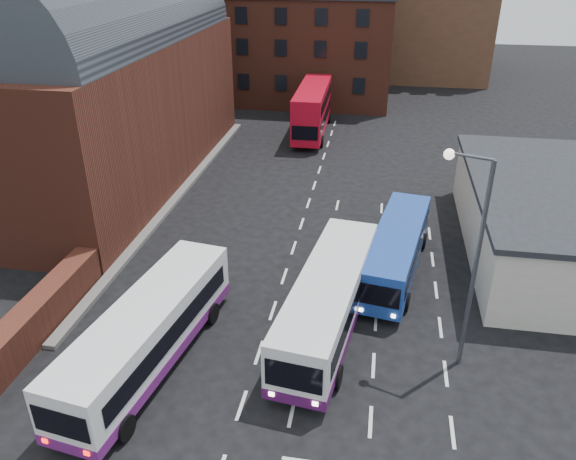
% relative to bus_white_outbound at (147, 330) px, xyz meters
% --- Properties ---
extents(ground, '(180.00, 180.00, 0.00)m').
position_rel_bus_white_outbound_xyz_m(ground, '(4.38, -0.95, -1.76)').
color(ground, black).
extents(railway_station, '(12.00, 28.00, 16.00)m').
position_rel_bus_white_outbound_xyz_m(railway_station, '(-11.12, 20.05, 5.87)').
color(railway_station, '#602B1E').
rests_on(railway_station, ground).
extents(forecourt_wall, '(1.20, 10.00, 1.80)m').
position_rel_bus_white_outbound_xyz_m(forecourt_wall, '(-5.82, 1.05, -0.86)').
color(forecourt_wall, '#602B1E').
rests_on(forecourt_wall, ground).
extents(cream_building, '(10.40, 16.40, 4.25)m').
position_rel_bus_white_outbound_xyz_m(cream_building, '(19.38, 13.05, 0.39)').
color(cream_building, beige).
rests_on(cream_building, ground).
extents(brick_terrace, '(22.00, 10.00, 11.00)m').
position_rel_bus_white_outbound_xyz_m(brick_terrace, '(-1.62, 45.05, 3.74)').
color(brick_terrace, brown).
rests_on(brick_terrace, ground).
extents(castle_keep, '(22.00, 22.00, 12.00)m').
position_rel_bus_white_outbound_xyz_m(castle_keep, '(10.38, 65.05, 4.24)').
color(castle_keep, brown).
rests_on(castle_keep, ground).
extents(bus_white_outbound, '(4.08, 11.20, 2.99)m').
position_rel_bus_white_outbound_xyz_m(bus_white_outbound, '(0.00, 0.00, 0.00)').
color(bus_white_outbound, white).
rests_on(bus_white_outbound, ground).
extents(bus_white_inbound, '(3.91, 11.29, 3.02)m').
position_rel_bus_white_outbound_xyz_m(bus_white_inbound, '(7.16, 3.59, 0.02)').
color(bus_white_inbound, silver).
rests_on(bus_white_inbound, ground).
extents(bus_blue, '(3.84, 10.06, 2.68)m').
position_rel_bus_white_outbound_xyz_m(bus_blue, '(10.22, 9.11, -0.18)').
color(bus_blue, '#1D419E').
rests_on(bus_blue, ground).
extents(bus_red_double, '(2.91, 11.04, 4.40)m').
position_rel_bus_white_outbound_xyz_m(bus_red_double, '(2.59, 32.90, 0.58)').
color(bus_red_double, red).
rests_on(bus_red_double, ground).
extents(street_lamp, '(1.82, 0.83, 9.34)m').
position_rel_bus_white_outbound_xyz_m(street_lamp, '(12.68, 2.39, 3.87)').
color(street_lamp, '#4A4C52').
rests_on(street_lamp, ground).
extents(pedestrian_red, '(0.62, 0.50, 1.48)m').
position_rel_bus_white_outbound_xyz_m(pedestrian_red, '(-1.75, -3.99, -1.02)').
color(pedestrian_red, maroon).
rests_on(pedestrian_red, ground).
extents(pedestrian_beige, '(0.78, 0.65, 1.45)m').
position_rel_bus_white_outbound_xyz_m(pedestrian_beige, '(-1.36, -3.76, -1.04)').
color(pedestrian_beige, tan).
rests_on(pedestrian_beige, ground).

